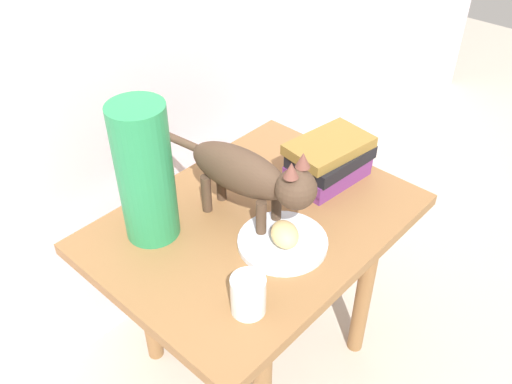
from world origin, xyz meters
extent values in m
plane|color=#B2A899|center=(0.00, 0.00, 0.00)|extent=(6.00, 6.00, 0.00)
cube|color=olive|center=(0.00, 0.00, 0.50)|extent=(0.75, 0.55, 0.03)
cylinder|color=olive|center=(0.21, -0.21, 0.24)|extent=(0.04, 0.04, 0.48)
cylinder|color=olive|center=(-0.21, 0.21, 0.24)|extent=(0.04, 0.04, 0.48)
cylinder|color=olive|center=(0.21, 0.21, 0.24)|extent=(0.04, 0.04, 0.48)
cylinder|color=silver|center=(-0.03, -0.10, 0.52)|extent=(0.20, 0.20, 0.01)
ellipsoid|color=#E0BC7A|center=(-0.03, -0.11, 0.55)|extent=(0.09, 0.10, 0.05)
cylinder|color=#4C3828|center=(0.02, -0.04, 0.56)|extent=(0.02, 0.02, 0.10)
cylinder|color=#4C3828|center=(-0.04, -0.05, 0.56)|extent=(0.02, 0.02, 0.10)
cylinder|color=#4C3828|center=(0.00, 0.12, 0.56)|extent=(0.02, 0.02, 0.10)
cylinder|color=#4C3828|center=(-0.06, 0.11, 0.56)|extent=(0.02, 0.02, 0.10)
ellipsoid|color=#4C3828|center=(-0.02, 0.04, 0.64)|extent=(0.12, 0.27, 0.11)
sphere|color=#4C3828|center=(0.00, -0.11, 0.66)|extent=(0.09, 0.09, 0.09)
cone|color=brown|center=(0.02, -0.11, 0.72)|extent=(0.03, 0.03, 0.03)
cone|color=brown|center=(-0.02, -0.12, 0.72)|extent=(0.03, 0.03, 0.03)
cylinder|color=#4C3828|center=(-0.04, 0.24, 0.65)|extent=(0.04, 0.16, 0.02)
cube|color=#72337A|center=(0.24, -0.03, 0.52)|extent=(0.21, 0.14, 0.02)
cube|color=#72337A|center=(0.24, -0.03, 0.55)|extent=(0.21, 0.15, 0.03)
cube|color=black|center=(0.24, -0.03, 0.58)|extent=(0.21, 0.15, 0.03)
cube|color=olive|center=(0.24, -0.03, 0.61)|extent=(0.23, 0.16, 0.03)
cylinder|color=#288C51|center=(-0.19, 0.14, 0.67)|extent=(0.12, 0.12, 0.33)
cylinder|color=silver|center=(-0.21, -0.17, 0.55)|extent=(0.07, 0.07, 0.08)
cylinder|color=silver|center=(-0.21, -0.17, 0.53)|extent=(0.06, 0.06, 0.04)
camera|label=1|loc=(-0.72, -0.66, 1.35)|focal=38.12mm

